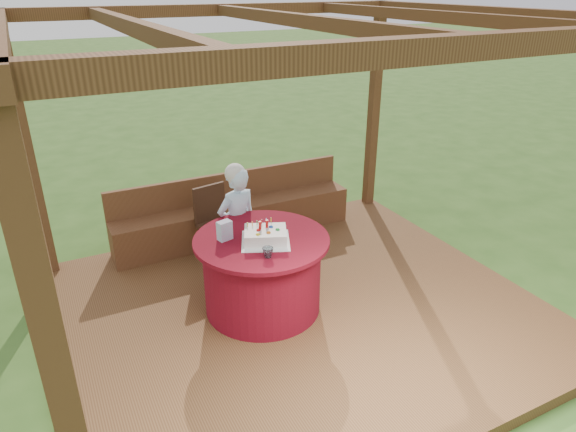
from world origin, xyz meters
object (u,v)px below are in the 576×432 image
object	(u,v)px
table	(262,273)
birthday_cake	(265,235)
bench	(235,217)
elderly_woman	(237,223)
chair	(215,219)
gift_bag	(225,231)
drinking_glass	(268,252)

from	to	relation	value
table	birthday_cake	xyz separation A→B (m)	(0.01, -0.08, 0.44)
bench	birthday_cake	bearing A→B (deg)	-101.11
bench	elderly_woman	bearing A→B (deg)	-109.02
elderly_woman	birthday_cake	size ratio (longest dim) A/B	2.28
chair	gift_bag	bearing A→B (deg)	-103.87
table	elderly_woman	world-z (taller)	elderly_woman
birthday_cake	elderly_woman	bearing A→B (deg)	89.99
table	birthday_cake	size ratio (longest dim) A/B	2.23
chair	gift_bag	size ratio (longest dim) A/B	4.62
table	chair	world-z (taller)	chair
bench	drinking_glass	distance (m)	2.06
bench	gift_bag	world-z (taller)	gift_bag
bench	elderly_woman	world-z (taller)	elderly_woman
table	drinking_glass	bearing A→B (deg)	-105.37
gift_bag	drinking_glass	distance (m)	0.53
bench	gift_bag	distance (m)	1.70
bench	chair	xyz separation A→B (m)	(-0.37, -0.36, 0.19)
table	elderly_woman	size ratio (longest dim) A/B	0.98
elderly_woman	drinking_glass	bearing A→B (deg)	-96.12
birthday_cake	drinking_glass	world-z (taller)	birthday_cake
drinking_glass	bench	bearing A→B (deg)	77.44
chair	elderly_woman	world-z (taller)	elderly_woman
bench	birthday_cake	world-z (taller)	birthday_cake
table	chair	size ratio (longest dim) A/B	1.51
bench	drinking_glass	bearing A→B (deg)	-102.56
elderly_woman	birthday_cake	distance (m)	0.73
bench	table	xyz separation A→B (m)	(-0.33, -1.58, 0.13)
bench	table	distance (m)	1.62
bench	table	world-z (taller)	bench
chair	gift_bag	distance (m)	1.20
table	gift_bag	size ratio (longest dim) A/B	6.96
bench	gift_bag	xyz separation A→B (m)	(-0.64, -1.45, 0.60)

